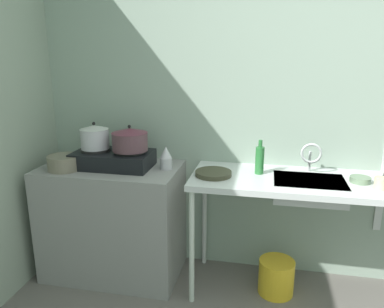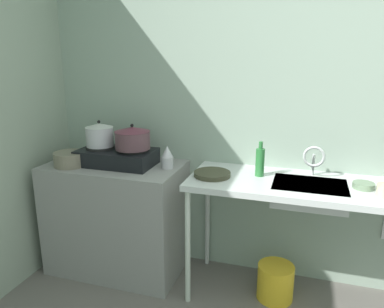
# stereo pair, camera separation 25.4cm
# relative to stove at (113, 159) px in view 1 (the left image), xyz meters

# --- Properties ---
(wall_back) EXTENTS (5.27, 0.10, 2.71)m
(wall_back) POSITION_rel_stove_xyz_m (1.62, 0.34, 0.44)
(wall_back) COLOR #94A998
(wall_back) RESTS_ON ground
(counter_concrete) EXTENTS (1.01, 0.58, 0.85)m
(counter_concrete) POSITION_rel_stove_xyz_m (-0.03, 0.00, -0.49)
(counter_concrete) COLOR gray
(counter_concrete) RESTS_ON ground
(counter_sink) EXTENTS (1.64, 0.58, 0.85)m
(counter_sink) POSITION_rel_stove_xyz_m (1.41, 0.00, -0.12)
(counter_sink) COLOR silver
(counter_sink) RESTS_ON ground
(stove) EXTENTS (0.56, 0.32, 0.13)m
(stove) POSITION_rel_stove_xyz_m (0.00, 0.00, 0.00)
(stove) COLOR black
(stove) RESTS_ON counter_concrete
(pot_on_left_burner) EXTENTS (0.21, 0.21, 0.20)m
(pot_on_left_burner) POSITION_rel_stove_xyz_m (-0.13, 0.00, 0.16)
(pot_on_left_burner) COLOR silver
(pot_on_left_burner) RESTS_ON stove
(pot_on_right_burner) EXTENTS (0.26, 0.26, 0.18)m
(pot_on_right_burner) POSITION_rel_stove_xyz_m (0.13, 0.00, 0.15)
(pot_on_right_burner) COLOR #553840
(pot_on_right_burner) RESTS_ON stove
(pot_beside_stove) EXTENTS (0.23, 0.23, 0.10)m
(pot_beside_stove) POSITION_rel_stove_xyz_m (-0.32, -0.13, -0.01)
(pot_beside_stove) COLOR #756E5C
(pot_beside_stove) RESTS_ON counter_concrete
(percolator) EXTENTS (0.09, 0.09, 0.17)m
(percolator) POSITION_rel_stove_xyz_m (0.39, 0.03, 0.02)
(percolator) COLOR silver
(percolator) RESTS_ON counter_concrete
(sink_basin) EXTENTS (0.46, 0.34, 0.13)m
(sink_basin) POSITION_rel_stove_xyz_m (1.37, -0.01, -0.12)
(sink_basin) COLOR silver
(sink_basin) RESTS_ON counter_sink
(faucet) EXTENTS (0.14, 0.08, 0.22)m
(faucet) POSITION_rel_stove_xyz_m (1.38, 0.13, 0.07)
(faucet) COLOR silver
(faucet) RESTS_ON counter_sink
(frying_pan) EXTENTS (0.25, 0.25, 0.03)m
(frying_pan) POSITION_rel_stove_xyz_m (0.74, -0.05, -0.05)
(frying_pan) COLOR #383826
(frying_pan) RESTS_ON counter_sink
(cup_by_rack) EXTENTS (0.08, 0.08, 0.07)m
(cup_by_rack) POSITION_rel_stove_xyz_m (1.78, -0.10, -0.02)
(cup_by_rack) COLOR beige
(cup_by_rack) RESTS_ON counter_sink
(small_bowl_on_drainboard) EXTENTS (0.13, 0.13, 0.04)m
(small_bowl_on_drainboard) POSITION_rel_stove_xyz_m (1.68, 0.01, -0.04)
(small_bowl_on_drainboard) COLOR gray
(small_bowl_on_drainboard) RESTS_ON counter_sink
(bottle_by_sink) EXTENTS (0.06, 0.06, 0.24)m
(bottle_by_sink) POSITION_rel_stove_xyz_m (1.04, 0.06, 0.04)
(bottle_by_sink) COLOR #2B7436
(bottle_by_sink) RESTS_ON counter_sink
(bucket_on_floor) EXTENTS (0.25, 0.25, 0.25)m
(bucket_on_floor) POSITION_rel_stove_xyz_m (1.20, -0.04, -0.79)
(bucket_on_floor) COLOR yellow
(bucket_on_floor) RESTS_ON ground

